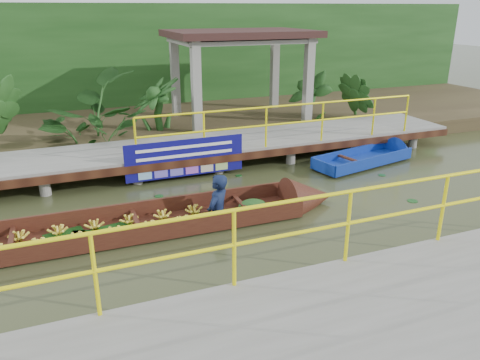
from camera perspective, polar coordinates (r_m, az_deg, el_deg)
name	(u,v)px	position (r m, az deg, el deg)	size (l,w,h in m)	color
ground	(216,223)	(8.95, -2.93, -5.21)	(80.00, 80.00, 0.00)	#31361B
land_strip	(142,125)	(15.80, -11.89, 6.59)	(30.00, 8.00, 0.45)	#332719
far_dock	(172,150)	(11.88, -8.28, 3.58)	(16.00, 2.06, 1.66)	slate
near_dock	(412,329)	(6.11, 20.28, -16.68)	(18.00, 2.40, 1.73)	slate
pavilion	(240,43)	(15.07, -0.01, 16.36)	(4.40, 3.00, 3.00)	slate
foliage_backdrop	(125,62)	(17.94, -13.81, 13.81)	(30.00, 0.80, 4.00)	#173E14
vendor_boat	(92,228)	(8.63, -17.59, -5.62)	(10.23, 1.21, 2.09)	#33130D
moored_blue_boat	(383,155)	(13.11, 16.99, 2.95)	(3.38, 1.51, 0.78)	navy
blue_banner	(186,158)	(10.99, -6.66, 2.72)	(2.83, 0.04, 0.88)	navy
tropical_plants	(152,109)	(13.47, -10.69, 8.48)	(14.15, 1.15, 1.44)	#173E14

